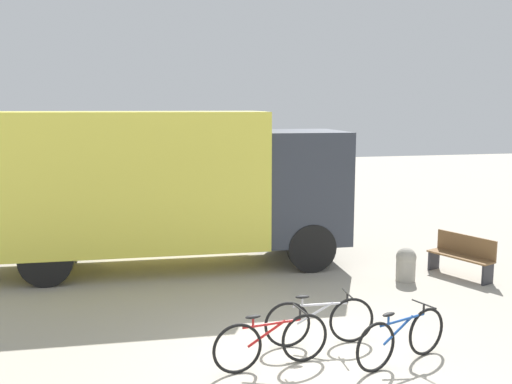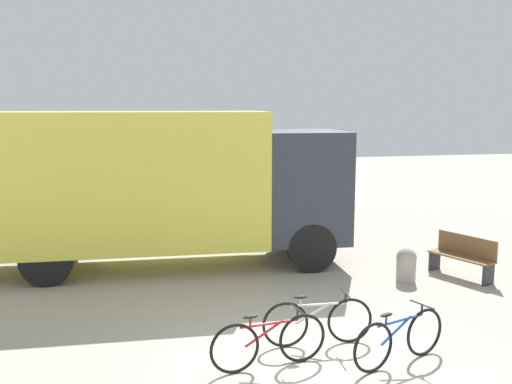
# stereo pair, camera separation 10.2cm
# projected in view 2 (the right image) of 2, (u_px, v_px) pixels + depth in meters

# --- Properties ---
(ground_plane) EXTENTS (60.00, 60.00, 0.00)m
(ground_plane) POSITION_uv_depth(u_px,v_px,m) (314.00, 362.00, 8.07)
(ground_plane) COLOR #A8A091
(delivery_truck) EXTENTS (7.94, 2.60, 3.46)m
(delivery_truck) POSITION_uv_depth(u_px,v_px,m) (166.00, 182.00, 12.56)
(delivery_truck) COLOR #EAE04C
(delivery_truck) RESTS_ON ground
(park_bench) EXTENTS (0.89, 1.47, 0.88)m
(park_bench) POSITION_uv_depth(u_px,v_px,m) (463.00, 255.00, 12.02)
(park_bench) COLOR brown
(park_bench) RESTS_ON ground
(bicycle_near) EXTENTS (1.70, 0.44, 0.80)m
(bicycle_near) POSITION_uv_depth(u_px,v_px,m) (269.00, 342.00, 7.83)
(bicycle_near) COLOR black
(bicycle_near) RESTS_ON ground
(bicycle_middle) EXTENTS (1.71, 0.44, 0.80)m
(bicycle_middle) POSITION_uv_depth(u_px,v_px,m) (318.00, 321.00, 8.58)
(bicycle_middle) COLOR black
(bicycle_middle) RESTS_ON ground
(bicycle_far) EXTENTS (1.63, 0.65, 0.80)m
(bicycle_far) POSITION_uv_depth(u_px,v_px,m) (399.00, 338.00, 7.95)
(bicycle_far) COLOR black
(bicycle_far) RESTS_ON ground
(bollard_near_bench) EXTENTS (0.41, 0.41, 0.70)m
(bollard_near_bench) POSITION_uv_depth(u_px,v_px,m) (406.00, 264.00, 11.72)
(bollard_near_bench) COLOR #9E998C
(bollard_near_bench) RESTS_ON ground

